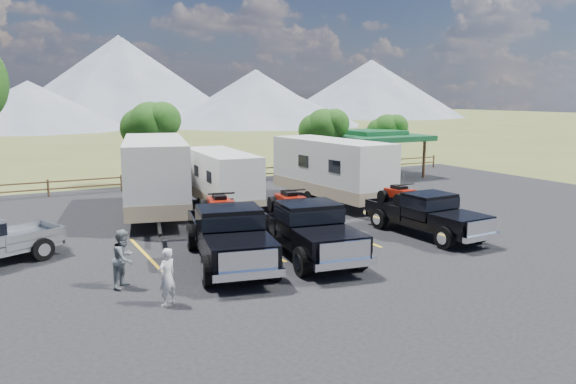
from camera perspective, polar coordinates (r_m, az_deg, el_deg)
name	(u,v)px	position (r m, az deg, el deg)	size (l,w,h in m)	color
ground	(356,265)	(19.11, 6.92, -7.36)	(320.00, 320.00, 0.00)	#505A26
asphalt_lot	(311,244)	(21.54, 2.39, -5.26)	(44.00, 34.00, 0.04)	black
stall_lines	(299,237)	(22.38, 1.11, -4.62)	(12.12, 5.50, 0.01)	gold
tree_ne_a	(324,128)	(37.50, 3.63, 6.52)	(3.11, 2.92, 4.76)	black
tree_ne_b	(387,130)	(41.73, 10.02, 6.23)	(2.77, 2.59, 4.27)	black
tree_north	(150,125)	(35.09, -13.81, 6.61)	(3.46, 3.24, 5.25)	black
rail_fence	(217,175)	(36.08, -7.19, 1.74)	(36.12, 0.12, 1.00)	brown
pavilion	(373,136)	(39.76, 8.62, 5.61)	(6.20, 6.20, 3.22)	brown
mountain_range	(7,83)	(121.04, -26.69, 9.84)	(209.00, 71.00, 20.00)	slate
rig_left	(228,232)	(18.92, -6.10, -4.08)	(3.36, 6.83, 2.19)	black
rig_center	(306,226)	(19.75, 1.83, -3.49)	(2.95, 6.66, 2.15)	black
rig_right	(425,212)	(23.24, 13.71, -2.01)	(2.26, 5.88, 1.94)	black
trailer_left	(155,176)	(26.74, -13.32, 1.60)	(4.53, 10.36, 3.60)	silver
trailer_center	(221,180)	(27.64, -6.79, 1.26)	(2.63, 8.30, 2.87)	silver
trailer_right	(331,170)	(29.15, 4.43, 2.21)	(3.04, 9.60, 3.32)	silver
person_a	(167,277)	(15.47, -12.20, -8.43)	(0.58, 0.38, 1.58)	silver
person_b	(124,258)	(17.19, -16.33, -6.50)	(0.84, 0.66, 1.73)	slate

